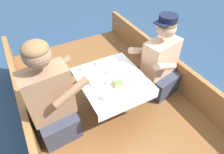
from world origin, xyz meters
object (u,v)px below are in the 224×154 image
object	(u,v)px
person_starboard	(159,64)
coffee_cup_starboard	(105,96)
person_port	(51,100)
sandwich	(118,83)
coffee_cup_port	(83,68)

from	to	relation	value
person_starboard	coffee_cup_starboard	distance (m)	0.85
person_port	person_starboard	size ratio (longest dim) A/B	1.08
sandwich	coffee_cup_starboard	world-z (taller)	coffee_cup_starboard
person_port	person_starboard	world-z (taller)	person_port
coffee_cup_port	sandwich	bearing A→B (deg)	-61.21
person_starboard	sandwich	bearing A→B (deg)	1.18
person_port	coffee_cup_starboard	world-z (taller)	person_port
person_port	coffee_cup_starboard	xyz separation A→B (m)	(0.44, -0.22, 0.04)
coffee_cup_port	coffee_cup_starboard	xyz separation A→B (m)	(0.02, -0.47, 0.01)
person_port	coffee_cup_starboard	size ratio (longest dim) A/B	11.60
coffee_cup_starboard	person_starboard	bearing A→B (deg)	16.10
person_port	coffee_cup_starboard	bearing A→B (deg)	-30.95
person_port	sandwich	world-z (taller)	person_port
sandwich	coffee_cup_port	bearing A→B (deg)	118.79
person_port	person_starboard	bearing A→B (deg)	-3.39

